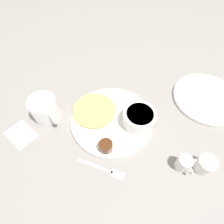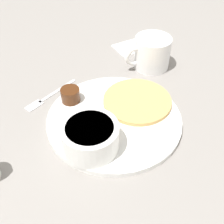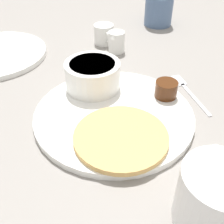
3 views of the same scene
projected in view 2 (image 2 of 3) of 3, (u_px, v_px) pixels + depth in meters
name	position (u px, v px, depth m)	size (l,w,h in m)	color
ground_plane	(114.00, 121.00, 0.60)	(4.00, 4.00, 0.00)	gray
plate	(114.00, 119.00, 0.59)	(0.28, 0.28, 0.01)	white
pancake_stack	(137.00, 101.00, 0.62)	(0.15, 0.15, 0.01)	tan
bowl	(90.00, 136.00, 0.51)	(0.11, 0.11, 0.05)	white
syrup_cup	(70.00, 95.00, 0.62)	(0.04, 0.04, 0.03)	#47230F
butter_ramekin	(78.00, 143.00, 0.52)	(0.05, 0.05, 0.04)	white
coffee_mug	(151.00, 53.00, 0.72)	(0.12, 0.09, 0.08)	white
fork	(46.00, 98.00, 0.65)	(0.15, 0.04, 0.00)	silver
napkin	(131.00, 47.00, 0.82)	(0.10, 0.08, 0.00)	white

